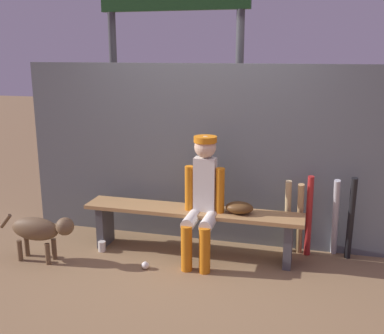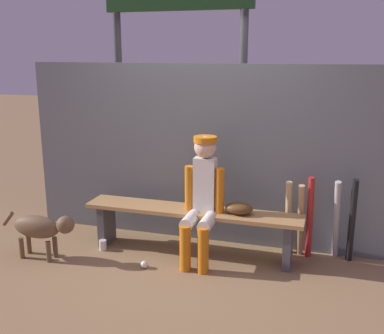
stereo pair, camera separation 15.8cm
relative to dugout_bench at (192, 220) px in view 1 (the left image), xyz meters
The scene contains 15 objects.
ground_plane 0.38m from the dugout_bench, ahead, with size 30.00×30.00×0.00m, color olive.
chainlink_fence 0.74m from the dugout_bench, 90.00° to the left, with size 4.08×0.03×1.96m, color #595E63.
dugout_bench is the anchor object (origin of this frame).
player_seated 0.36m from the dugout_bench, 39.19° to the right, with size 0.41×0.55×1.27m.
baseball_glove 0.52m from the dugout_bench, ahead, with size 0.28×0.20×0.12m, color #593819.
bat_wood_natural 1.00m from the dugout_bench, 15.38° to the left, with size 0.06×0.06×0.82m, color tan.
bat_wood_tan 1.12m from the dugout_bench, 13.05° to the left, with size 0.06×0.06×0.80m, color tan.
bat_aluminum_red 1.20m from the dugout_bench, 12.36° to the left, with size 0.06×0.06×0.87m, color #B22323.
bat_aluminum_silver 1.47m from the dugout_bench, 11.58° to the left, with size 0.06×0.06×0.87m, color #B7B7BC.
bat_aluminum_black 1.60m from the dugout_bench, ahead, with size 0.06×0.06×0.90m, color black.
baseball 0.67m from the dugout_bench, 127.84° to the right, with size 0.07×0.07×0.07m, color white.
cup_on_ground 1.02m from the dugout_bench, 168.83° to the right, with size 0.08×0.08×0.11m, color silver.
cup_on_bench 0.20m from the dugout_bench, ahead, with size 0.08×0.08×0.11m, color silver.
scoreboard 2.54m from the dugout_bench, 111.20° to the left, with size 2.19×0.27×3.51m.
dog 1.54m from the dugout_bench, 159.14° to the right, with size 0.84×0.20×0.49m.
Camera 1 is at (1.15, -4.35, 2.08)m, focal length 42.95 mm.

